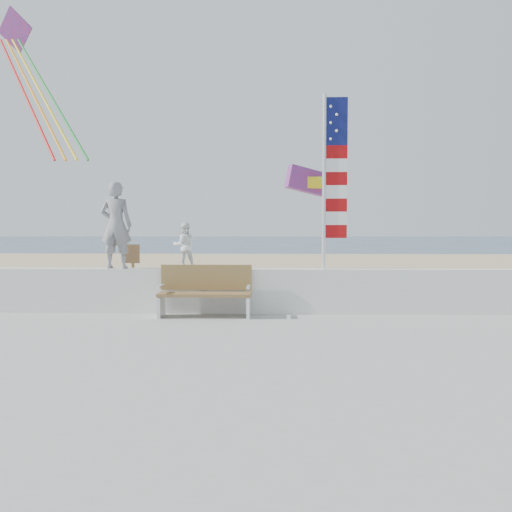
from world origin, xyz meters
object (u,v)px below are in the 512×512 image
(child, at_px, (184,246))
(flag, at_px, (331,174))
(bench, at_px, (205,290))
(adult, at_px, (116,225))

(child, distance_m, flag, 3.28)
(bench, relative_size, flag, 0.51)
(adult, bearing_deg, bench, 171.23)
(child, bearing_deg, flag, 163.10)
(adult, relative_size, flag, 0.51)
(child, xyz_separation_m, flag, (2.95, -0.00, 1.44))
(bench, xyz_separation_m, flag, (2.47, 0.45, 2.30))
(adult, relative_size, child, 1.89)
(flag, bearing_deg, bench, -169.58)
(bench, bearing_deg, flag, 10.42)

